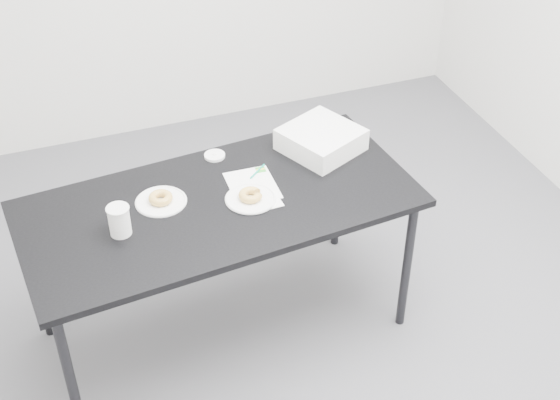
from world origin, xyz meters
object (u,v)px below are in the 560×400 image
object	(u,v)px
table	(219,212)
coffee_cup	(119,220)
pen	(257,171)
donut_near	(251,195)
plate_near	(251,199)
bakery_box	(321,140)
scorecard	(252,185)
donut_far	(161,198)
plate_far	(161,202)

from	to	relation	value
table	coffee_cup	distance (m)	0.45
pen	coffee_cup	bearing A→B (deg)	156.91
donut_near	plate_near	bearing A→B (deg)	0.00
table	pen	world-z (taller)	pen
coffee_cup	bakery_box	bearing A→B (deg)	16.44
table	scorecard	bearing A→B (deg)	13.41
donut_near	donut_far	world-z (taller)	donut_near
bakery_box	scorecard	bearing A→B (deg)	178.22
scorecard	donut_near	distance (m)	0.10
plate_near	bakery_box	bearing A→B (deg)	31.15
plate_near	donut_near	distance (m)	0.02
donut_far	coffee_cup	world-z (taller)	coffee_cup
coffee_cup	pen	bearing A→B (deg)	18.16
scorecard	plate_near	size ratio (longest dim) A/B	1.18
scorecard	bakery_box	distance (m)	0.42
table	plate_far	bearing A→B (deg)	155.93
plate_near	donut_far	bearing A→B (deg)	162.40
table	donut_far	distance (m)	0.25
scorecard	coffee_cup	distance (m)	0.61
pen	bakery_box	size ratio (longest dim) A/B	0.38
bakery_box	coffee_cup	bearing A→B (deg)	171.78
table	pen	xyz separation A→B (m)	(0.22, 0.14, 0.06)
plate_far	coffee_cup	size ratio (longest dim) A/B	1.67
donut_near	donut_far	size ratio (longest dim) A/B	1.00
plate_far	bakery_box	distance (m)	0.80
plate_near	donut_near	xyz separation A→B (m)	(0.00, 0.00, 0.02)
donut_far	donut_near	bearing A→B (deg)	-17.60
plate_far	pen	bearing A→B (deg)	8.34
pen	plate_near	world-z (taller)	pen
scorecard	coffee_cup	size ratio (longest dim) A/B	1.96
pen	plate_far	distance (m)	0.45
pen	donut_near	xyz separation A→B (m)	(-0.09, -0.18, 0.02)
pen	plate_far	size ratio (longest dim) A/B	0.54
plate_near	coffee_cup	size ratio (longest dim) A/B	1.67
donut_far	scorecard	bearing A→B (deg)	-2.84
plate_near	plate_far	distance (m)	0.38
plate_far	donut_far	distance (m)	0.02
donut_far	plate_near	bearing A→B (deg)	-17.60
plate_near	bakery_box	xyz separation A→B (m)	(0.42, 0.26, 0.05)
pen	donut_near	size ratio (longest dim) A/B	1.16
pen	donut_far	size ratio (longest dim) A/B	1.16
pen	donut_far	world-z (taller)	donut_far
pen	bakery_box	xyz separation A→B (m)	(0.33, 0.08, 0.05)
table	plate_near	size ratio (longest dim) A/B	8.00
table	plate_far	xyz separation A→B (m)	(-0.23, 0.08, 0.06)
plate_far	coffee_cup	xyz separation A→B (m)	(-0.20, -0.15, 0.06)
donut_near	bakery_box	xyz separation A→B (m)	(0.42, 0.26, 0.03)
scorecard	plate_far	world-z (taller)	plate_far
table	coffee_cup	world-z (taller)	coffee_cup
scorecard	bakery_box	size ratio (longest dim) A/B	0.82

